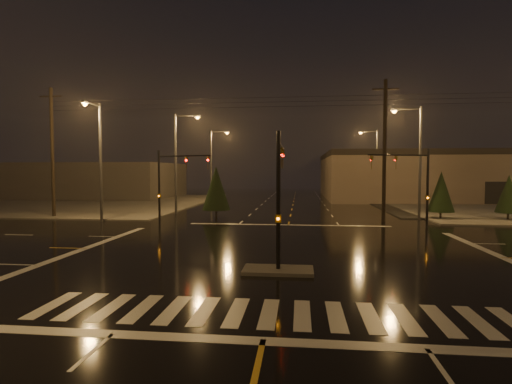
{
  "coord_description": "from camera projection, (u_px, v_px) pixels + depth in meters",
  "views": [
    {
      "loc": [
        0.92,
        -20.85,
        4.31
      ],
      "look_at": [
        -1.84,
        4.05,
        3.0
      ],
      "focal_mm": 28.0,
      "sensor_mm": 36.0,
      "label": 1
    }
  ],
  "objects": [
    {
      "name": "conifer_1",
      "position": [
        509.0,
        194.0,
        34.65
      ],
      "size": [
        2.11,
        2.11,
        4.0
      ],
      "color": "black",
      "rests_on": "ground"
    },
    {
      "name": "signal_mast_median",
      "position": [
        280.0,
        184.0,
        17.78
      ],
      "size": [
        0.25,
        4.59,
        6.0
      ],
      "color": "black",
      "rests_on": "ground"
    },
    {
      "name": "sidewalk_nw",
      "position": [
        71.0,
        202.0,
        54.1
      ],
      "size": [
        36.0,
        36.0,
        0.12
      ],
      "primitive_type": "cube",
      "color": "#4E4B46",
      "rests_on": "ground"
    },
    {
      "name": "streetlight_1",
      "position": [
        179.0,
        156.0,
        39.82
      ],
      "size": [
        2.77,
        0.32,
        10.0
      ],
      "color": "#38383A",
      "rests_on": "ground"
    },
    {
      "name": "conifer_0",
      "position": [
        441.0,
        192.0,
        35.46
      ],
      "size": [
        2.3,
        2.3,
        4.3
      ],
      "color": "black",
      "rests_on": "ground"
    },
    {
      "name": "signal_mast_nw",
      "position": [
        169.0,
        178.0,
        31.93
      ],
      "size": [
        4.84,
        1.86,
        6.0
      ],
      "color": "black",
      "rests_on": "ground"
    },
    {
      "name": "ground",
      "position": [
        282.0,
        253.0,
        21.02
      ],
      "size": [
        140.0,
        140.0,
        0.0
      ],
      "primitive_type": "plane",
      "color": "black",
      "rests_on": "ground"
    },
    {
      "name": "median_island",
      "position": [
        278.0,
        270.0,
        17.05
      ],
      "size": [
        3.0,
        1.6,
        0.15
      ],
      "primitive_type": "cube",
      "color": "#4E4B46",
      "rests_on": "ground"
    },
    {
      "name": "stop_bar_near",
      "position": [
        263.0,
        341.0,
        10.11
      ],
      "size": [
        16.0,
        0.5,
        0.01
      ],
      "primitive_type": "cube",
      "color": "beige",
      "rests_on": "ground"
    },
    {
      "name": "commercial_block",
      "position": [
        83.0,
        180.0,
        66.42
      ],
      "size": [
        30.0,
        18.0,
        5.6
      ],
      "primitive_type": "cube",
      "color": "#403B39",
      "rests_on": "ground"
    },
    {
      "name": "signal_mast_ne",
      "position": [
        415.0,
        178.0,
        29.84
      ],
      "size": [
        4.84,
        1.86,
        6.0
      ],
      "color": "black",
      "rests_on": "ground"
    },
    {
      "name": "crosswalk",
      "position": [
        269.0,
        313.0,
        12.09
      ],
      "size": [
        15.0,
        2.6,
        0.01
      ],
      "primitive_type": "cube",
      "color": "beige",
      "rests_on": "ground"
    },
    {
      "name": "conifer_3",
      "position": [
        216.0,
        188.0,
        37.14
      ],
      "size": [
        2.61,
        2.61,
        4.77
      ],
      "color": "black",
      "rests_on": "ground"
    },
    {
      "name": "utility_pole_0",
      "position": [
        52.0,
        152.0,
        37.02
      ],
      "size": [
        2.2,
        0.32,
        12.0
      ],
      "color": "black",
      "rests_on": "ground"
    },
    {
      "name": "streetlight_2",
      "position": [
        213.0,
        160.0,
        55.7
      ],
      "size": [
        2.77,
        0.32,
        10.0
      ],
      "color": "#38383A",
      "rests_on": "ground"
    },
    {
      "name": "streetlight_5",
      "position": [
        98.0,
        153.0,
        33.58
      ],
      "size": [
        0.32,
        2.77,
        10.0
      ],
      "color": "#38383A",
      "rests_on": "ground"
    },
    {
      "name": "streetlight_3",
      "position": [
        417.0,
        154.0,
        35.37
      ],
      "size": [
        2.77,
        0.32,
        10.0
      ],
      "color": "#38383A",
      "rests_on": "ground"
    },
    {
      "name": "utility_pole_1",
      "position": [
        385.0,
        150.0,
        33.72
      ],
      "size": [
        2.2,
        0.32,
        12.0
      ],
      "color": "black",
      "rests_on": "ground"
    },
    {
      "name": "streetlight_4",
      "position": [
        375.0,
        160.0,
        55.22
      ],
      "size": [
        2.77,
        0.32,
        10.0
      ],
      "color": "#38383A",
      "rests_on": "ground"
    },
    {
      "name": "stop_bar_far",
      "position": [
        288.0,
        225.0,
        31.94
      ],
      "size": [
        16.0,
        0.5,
        0.01
      ],
      "primitive_type": "cube",
      "color": "beige",
      "rests_on": "ground"
    }
  ]
}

